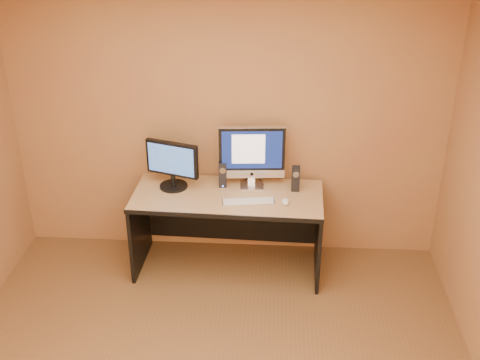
% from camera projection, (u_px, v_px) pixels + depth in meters
% --- Properties ---
extents(walls, '(4.00, 4.00, 2.60)m').
position_uv_depth(walls, '(201.00, 242.00, 3.71)').
color(walls, olive).
rests_on(walls, ground).
extents(ceiling, '(4.00, 4.00, 0.00)m').
position_uv_depth(ceiling, '(193.00, 31.00, 3.12)').
color(ceiling, white).
rests_on(ceiling, walls).
extents(desk, '(1.71, 0.80, 0.78)m').
position_uv_depth(desk, '(228.00, 232.00, 5.53)').
color(desk, tan).
rests_on(desk, ground).
extents(imac, '(0.62, 0.27, 0.58)m').
position_uv_depth(imac, '(252.00, 157.00, 5.37)').
color(imac, silver).
rests_on(imac, desk).
extents(second_monitor, '(0.56, 0.40, 0.44)m').
position_uv_depth(second_monitor, '(172.00, 165.00, 5.39)').
color(second_monitor, black).
rests_on(second_monitor, desk).
extents(speaker_left, '(0.08, 0.08, 0.23)m').
position_uv_depth(speaker_left, '(223.00, 175.00, 5.46)').
color(speaker_left, black).
rests_on(speaker_left, desk).
extents(speaker_right, '(0.07, 0.08, 0.23)m').
position_uv_depth(speaker_right, '(296.00, 179.00, 5.38)').
color(speaker_right, black).
rests_on(speaker_right, desk).
extents(keyboard, '(0.47, 0.19, 0.02)m').
position_uv_depth(keyboard, '(248.00, 201.00, 5.23)').
color(keyboard, silver).
rests_on(keyboard, desk).
extents(mouse, '(0.07, 0.11, 0.04)m').
position_uv_depth(mouse, '(286.00, 201.00, 5.21)').
color(mouse, white).
rests_on(mouse, desk).
extents(cable_a, '(0.09, 0.22, 0.01)m').
position_uv_depth(cable_a, '(260.00, 179.00, 5.62)').
color(cable_a, black).
rests_on(cable_a, desk).
extents(cable_b, '(0.11, 0.16, 0.01)m').
position_uv_depth(cable_b, '(249.00, 177.00, 5.65)').
color(cable_b, black).
rests_on(cable_b, desk).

